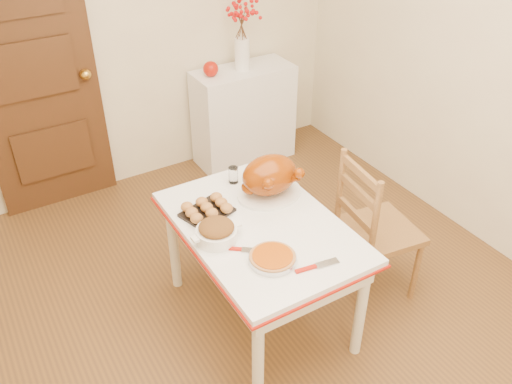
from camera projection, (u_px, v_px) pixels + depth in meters
floor at (268, 325)px, 3.25m from camera, size 3.50×4.00×0.00m
wall_back at (126, 28)px, 3.96m from camera, size 3.50×0.00×2.50m
door_back at (35, 77)px, 3.77m from camera, size 0.85×0.06×2.06m
sideboard at (244, 116)px, 4.64m from camera, size 0.84×0.37×0.84m
kitchen_table at (260, 272)px, 3.12m from camera, size 0.81×1.17×0.70m
chair_oak at (379, 228)px, 3.25m from camera, size 0.48×0.48×0.97m
berry_vase at (242, 37)px, 4.25m from camera, size 0.28×0.28×0.54m
apple at (211, 69)px, 4.25m from camera, size 0.12×0.12×0.12m
turkey_platter at (270, 177)px, 3.08m from camera, size 0.42×0.35×0.25m
pumpkin_pie at (273, 257)px, 2.66m from camera, size 0.29×0.29×0.05m
stuffing_dish at (217, 232)px, 2.78m from camera, size 0.34×0.30×0.11m
rolls_tray at (207, 209)px, 2.98m from camera, size 0.31×0.27×0.07m
pie_server at (317, 266)px, 2.64m from camera, size 0.24×0.10×0.01m
carving_knife at (249, 250)px, 2.74m from camera, size 0.24×0.21×0.01m
drinking_glass at (233, 175)px, 3.24m from camera, size 0.06×0.06×0.10m
shaker_pair at (270, 167)px, 3.33m from camera, size 0.09×0.06×0.09m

